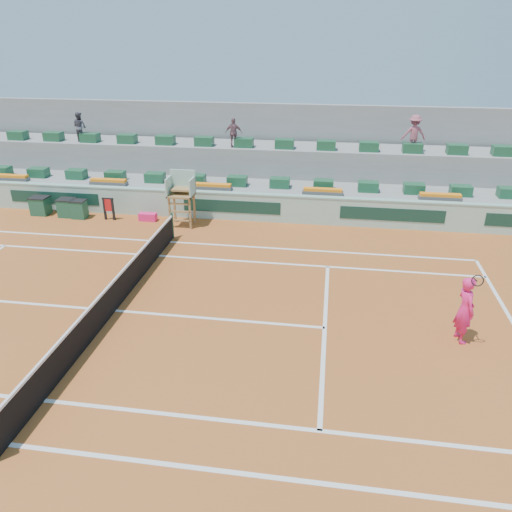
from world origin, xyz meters
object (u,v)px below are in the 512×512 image
Objects in this scene: tennis_player at (465,309)px; drink_cooler_a at (79,209)px; umpire_chair at (182,191)px; player_bag at (148,217)px.

drink_cooler_a is at bearing 153.08° from tennis_player.
player_bag is at bearing 171.97° from umpire_chair.
drink_cooler_a is 0.37× the size of tennis_player.
umpire_chair is 2.86× the size of drink_cooler_a.
tennis_player is (11.86, -7.78, 0.80)m from player_bag.
umpire_chair is (1.73, -0.24, 1.37)m from player_bag.
umpire_chair is 1.05× the size of tennis_player.
tennis_player is at bearing -26.92° from drink_cooler_a.
tennis_player reaches higher than drink_cooler_a.
player_bag is 0.93× the size of drink_cooler_a.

